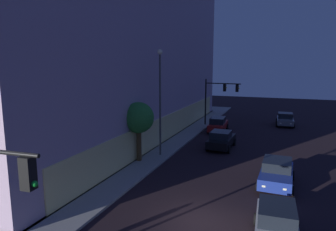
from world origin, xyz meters
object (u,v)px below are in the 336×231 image
at_px(car_silver, 276,226).
at_px(car_black, 221,140).
at_px(car_blue, 277,173).
at_px(modern_building, 75,38).
at_px(sidewalk_tree, 139,118).
at_px(car_red, 218,124).
at_px(car_grey, 285,119).
at_px(street_lamp_sidewalk, 160,91).
at_px(traffic_light_far_corner, 219,93).

bearing_deg(car_silver, car_black, 20.26).
distance_m(car_blue, car_black, 8.91).
height_order(modern_building, sidewalk_tree, modern_building).
relative_size(car_red, car_grey, 1.12).
bearing_deg(car_black, car_blue, -145.17).
bearing_deg(street_lamp_sidewalk, car_black, -45.05).
bearing_deg(car_blue, modern_building, 68.29).
distance_m(street_lamp_sidewalk, car_silver, 14.69).
distance_m(street_lamp_sidewalk, car_red, 12.55).
height_order(car_silver, car_red, car_red).
relative_size(car_blue, car_grey, 1.08).
height_order(modern_building, car_blue, modern_building).
xyz_separation_m(modern_building, car_silver, (-15.85, -22.36, -9.76)).
xyz_separation_m(modern_building, sidewalk_tree, (-7.87, -11.73, -7.01)).
height_order(car_blue, car_black, car_black).
xyz_separation_m(car_blue, car_grey, (20.81, -0.41, -0.02)).
distance_m(car_silver, car_black, 15.28).
relative_size(modern_building, street_lamp_sidewalk, 4.53).
xyz_separation_m(car_black, car_red, (7.00, 1.77, 0.02)).
height_order(street_lamp_sidewalk, car_silver, street_lamp_sidewalk).
height_order(sidewalk_tree, car_red, sidewalk_tree).
distance_m(modern_building, car_grey, 27.36).
xyz_separation_m(street_lamp_sidewalk, car_blue, (-2.98, -9.42, -4.79)).
distance_m(modern_building, car_black, 19.71).
bearing_deg(modern_building, car_blue, -111.71).
bearing_deg(car_black, street_lamp_sidewalk, 134.95).
bearing_deg(traffic_light_far_corner, car_silver, -162.47).
distance_m(traffic_light_far_corner, car_black, 10.58).
bearing_deg(sidewalk_tree, car_red, -14.96).
bearing_deg(car_red, street_lamp_sidewalk, 167.22).
bearing_deg(car_blue, sidewalk_tree, 84.80).
relative_size(street_lamp_sidewalk, car_black, 2.00).
bearing_deg(sidewalk_tree, street_lamp_sidewalk, -26.24).
bearing_deg(car_grey, car_red, 131.80).
height_order(modern_building, traffic_light_far_corner, modern_building).
bearing_deg(traffic_light_far_corner, modern_building, 119.24).
bearing_deg(car_grey, street_lamp_sidewalk, 151.11).
bearing_deg(car_black, car_red, 14.17).
relative_size(traffic_light_far_corner, car_black, 1.31).
xyz_separation_m(modern_building, car_red, (5.49, -15.30, -9.73)).
height_order(car_silver, car_black, car_black).
bearing_deg(street_lamp_sidewalk, traffic_light_far_corner, -8.14).
distance_m(modern_building, car_silver, 29.09).
height_order(traffic_light_far_corner, car_blue, traffic_light_far_corner).
height_order(modern_building, car_silver, modern_building).
bearing_deg(traffic_light_far_corner, street_lamp_sidewalk, 171.86).
distance_m(car_silver, car_red, 22.48).
bearing_deg(car_silver, car_red, 18.31).
bearing_deg(car_red, modern_building, 109.74).
height_order(traffic_light_far_corner, car_black, traffic_light_far_corner).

